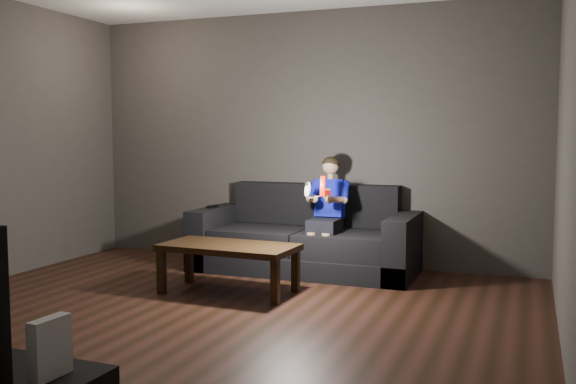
% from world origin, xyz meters
% --- Properties ---
extents(floor, '(5.00, 5.00, 0.00)m').
position_xyz_m(floor, '(0.00, 0.00, 0.00)').
color(floor, black).
rests_on(floor, ground).
extents(back_wall, '(5.00, 0.04, 2.70)m').
position_xyz_m(back_wall, '(0.00, 2.50, 1.35)').
color(back_wall, '#3A3733').
rests_on(back_wall, ground).
extents(right_wall, '(0.04, 5.00, 2.70)m').
position_xyz_m(right_wall, '(2.50, 0.00, 1.35)').
color(right_wall, '#3A3733').
rests_on(right_wall, ground).
extents(sofa, '(2.25, 0.97, 0.87)m').
position_xyz_m(sofa, '(0.14, 2.06, 0.28)').
color(sofa, black).
rests_on(sofa, floor).
extents(child, '(0.42, 0.52, 1.04)m').
position_xyz_m(child, '(0.40, 2.00, 0.71)').
color(child, black).
rests_on(child, sofa).
extents(wii_remote_red, '(0.06, 0.08, 0.19)m').
position_xyz_m(wii_remote_red, '(0.48, 1.60, 0.91)').
color(wii_remote_red, red).
rests_on(wii_remote_red, child).
extents(nunchuk_white, '(0.08, 0.11, 0.16)m').
position_xyz_m(nunchuk_white, '(0.33, 1.60, 0.87)').
color(nunchuk_white, white).
rests_on(nunchuk_white, child).
extents(wii_remote_black, '(0.07, 0.16, 0.03)m').
position_xyz_m(wii_remote_black, '(-0.87, 1.98, 0.63)').
color(wii_remote_black, black).
rests_on(wii_remote_black, sofa).
extents(coffee_table, '(1.21, 0.64, 0.43)m').
position_xyz_m(coffee_table, '(-0.18, 0.95, 0.37)').
color(coffee_table, black).
rests_on(coffee_table, floor).
extents(wii_console, '(0.06, 0.17, 0.22)m').
position_xyz_m(wii_console, '(0.69, -2.27, 0.62)').
color(wii_console, white).
rests_on(wii_console, media_console).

